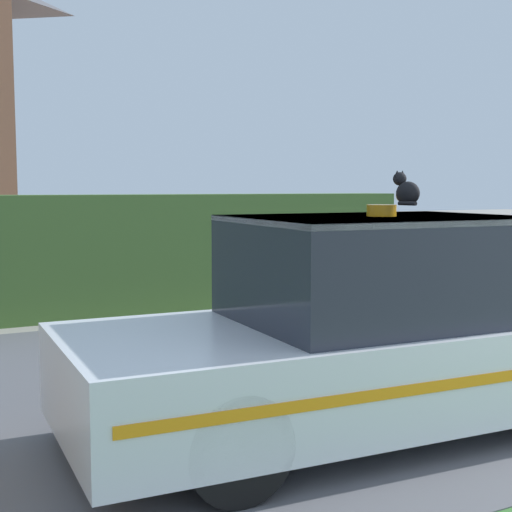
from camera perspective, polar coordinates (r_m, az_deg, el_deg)
name	(u,v)px	position (r m, az deg, el deg)	size (l,w,h in m)	color
road_strip	(359,362)	(7.29, 8.22, -8.40)	(28.00, 6.11, 0.01)	#5B5B60
garden_hedge	(132,254)	(10.04, -9.93, 0.15)	(8.59, 0.68, 1.65)	#4C7233
police_car	(370,331)	(5.22, 9.10, -5.96)	(4.37, 1.91, 1.62)	black
cat	(406,191)	(5.07, 11.90, 5.12)	(0.16, 0.28, 0.24)	black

